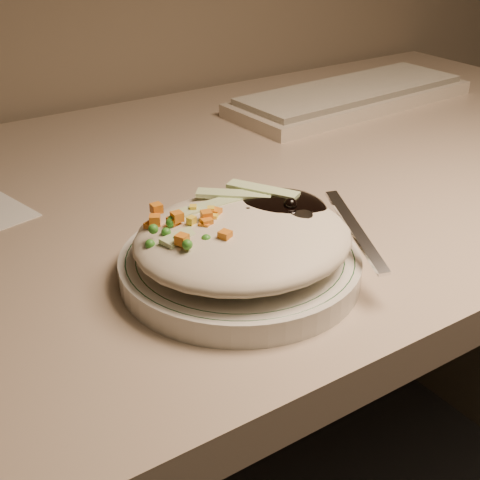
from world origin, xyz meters
TOP-DOWN VIEW (x-y plane):
  - desk at (0.00, 1.38)m, footprint 1.40×0.70m
  - plate at (-0.10, 1.18)m, footprint 0.21×0.21m
  - plate_rim at (-0.10, 1.18)m, footprint 0.20×0.20m
  - meal at (-0.10, 1.18)m, footprint 0.21×0.19m
  - keyboard at (0.33, 1.52)m, footprint 0.41×0.16m

SIDE VIEW (x-z plane):
  - desk at x=0.00m, z-range 0.17..0.91m
  - plate at x=-0.10m, z-range 0.74..0.76m
  - keyboard at x=0.33m, z-range 0.74..0.77m
  - plate_rim at x=-0.10m, z-range 0.76..0.76m
  - meal at x=-0.10m, z-range 0.76..0.81m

